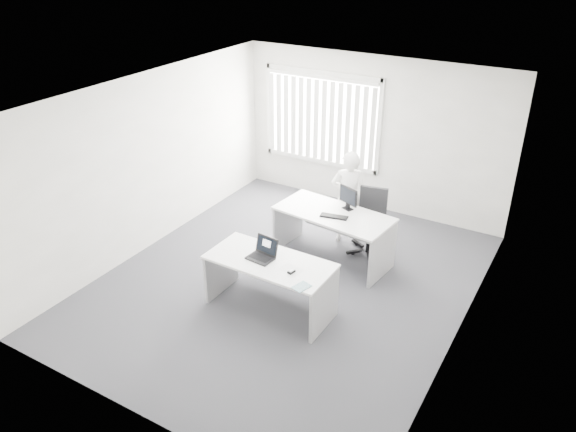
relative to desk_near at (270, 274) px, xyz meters
The scene contains 18 objects.
ground 0.88m from the desk_near, 101.24° to the left, with size 6.00×6.00×0.00m, color #47474D.
wall_back 3.76m from the desk_near, 92.06° to the left, with size 5.00×0.02×2.80m, color silver.
wall_front 2.49m from the desk_near, 93.24° to the right, with size 5.00×0.02×2.80m, color silver.
wall_left 2.84m from the desk_near, 165.82° to the left, with size 0.02×6.00×2.80m, color silver.
wall_right 2.60m from the desk_near, 15.69° to the left, with size 0.02×6.00×2.80m, color silver.
ceiling 2.34m from the desk_near, 101.24° to the left, with size 5.00×6.00×0.02m, color white.
window 3.92m from the desk_near, 107.34° to the left, with size 2.32×0.06×1.76m, color silver.
blinds 3.86m from the desk_near, 107.62° to the left, with size 2.20×0.10×1.50m, color silver, non-canonical shape.
desk_near is the anchor object (origin of this frame).
desk_far 1.61m from the desk_near, 84.70° to the left, with size 1.87×1.03×0.82m.
office_chair 2.22m from the desk_near, 75.72° to the left, with size 0.71×0.71×1.05m.
person 2.27m from the desk_near, 87.60° to the left, with size 0.58×0.38×1.59m, color white.
laptop 0.38m from the desk_near, 164.19° to the right, with size 0.34×0.31×0.27m, color black, non-canonical shape.
paper_sheet 0.42m from the desk_near, ahead, with size 0.28×0.20×0.00m, color silver.
mouse 0.47m from the desk_near, 15.99° to the right, with size 0.06×0.10×0.04m, color #AEAEB0, non-canonical shape.
booklet 0.77m from the desk_near, 26.35° to the right, with size 0.16×0.22×0.01m, color white.
keyboard 1.51m from the desk_near, 81.73° to the left, with size 0.42×0.14×0.02m, color black.
monitor 1.90m from the desk_near, 81.41° to the left, with size 0.37×0.11×0.37m, color black, non-canonical shape.
Camera 1 is at (3.53, -5.98, 4.69)m, focal length 35.00 mm.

